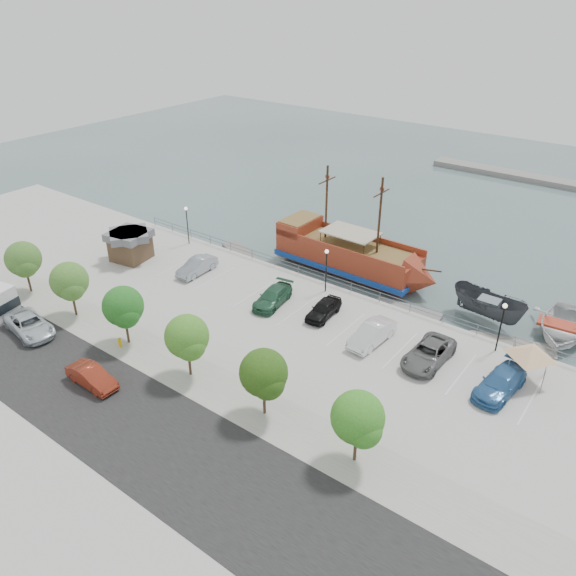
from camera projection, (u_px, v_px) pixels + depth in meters
The scene contains 32 objects.
ground at pixel (283, 331), 48.38m from camera, with size 160.00×160.00×0.00m, color #435555.
land_slab at pixel (71, 480), 33.46m from camera, with size 100.00×58.00×1.20m, color #B6B5AE.
street at pixel (136, 426), 36.67m from camera, with size 100.00×8.00×0.04m, color black.
sidewalk at pixel (201, 379), 40.87m from camera, with size 100.00×4.00×0.05m, color gray.
seawall_railing at pixel (333, 281), 53.11m from camera, with size 50.00×0.06×1.00m.
far_shore at pixel (566, 184), 81.51m from camera, with size 40.00×3.00×0.80m, color gray.
pirate_ship at pixel (358, 258), 56.63m from camera, with size 17.77×5.24×11.17m.
patrol_boat at pixel (488, 308), 49.07m from camera, with size 2.62×6.95×2.69m, color #3D4045.
speedboat at pixel (562, 329), 47.19m from camera, with size 5.57×7.80×1.62m, color silver.
dock_west at pixel (242, 254), 61.40m from camera, with size 6.42×1.83×0.37m, color slate.
dock_mid at pixel (407, 311), 50.98m from camera, with size 6.17×1.76×0.35m, color slate.
dock_east at pixel (512, 346), 46.05m from camera, with size 6.82×1.95×0.39m, color gray.
shed at pixel (130, 244), 57.73m from camera, with size 4.30×4.30×3.07m.
canopy_tent at pixel (533, 347), 39.63m from camera, with size 4.32×4.32×3.21m.
street_van at pixel (29, 325), 45.93m from camera, with size 2.52×5.47×1.52m, color silver.
street_sedan at pixel (92, 377), 40.04m from camera, with size 1.52×4.35×1.43m, color maroon.
fire_hydrant at pixel (120, 342), 44.32m from camera, with size 0.29×0.29×0.83m.
lamp_post_left at pixel (187, 219), 60.46m from camera, with size 0.36×0.36×4.28m.
lamp_post_mid at pixel (326, 263), 51.03m from camera, with size 0.36×0.36×4.28m.
lamp_post_right at pixel (502, 319), 42.65m from camera, with size 0.36×0.36×4.28m.
tree_a at pixel (24, 260), 50.68m from camera, with size 3.30×3.20×5.00m.
tree_b at pixel (70, 282), 47.02m from camera, with size 3.30×3.20×5.00m.
tree_c at pixel (124, 308), 43.35m from camera, with size 3.30×3.20×5.00m.
tree_d at pixel (188, 339), 39.68m from camera, with size 3.30×3.20×5.00m.
tree_e at pixel (265, 375), 36.01m from camera, with size 3.30×3.20×5.00m.
tree_f at pixel (359, 420), 32.35m from camera, with size 3.30×3.20×5.00m.
parked_car_b at pixel (197, 266), 55.30m from camera, with size 1.62×4.63×1.53m, color #9299A2.
parked_car_d at pixel (273, 297), 50.05m from camera, with size 2.02×4.98×1.44m, color #295C3F.
parked_car_e at pixel (324, 309), 48.23m from camera, with size 1.73×4.29×1.46m, color black.
parked_car_f at pixel (372, 334), 44.68m from camera, with size 1.72×4.95×1.63m, color white.
parked_car_g at pixel (428, 353), 42.42m from camera, with size 2.56×5.54×1.54m, color slate.
parked_car_h at pixel (500, 383), 39.30m from camera, with size 2.19×5.37×1.56m, color #32669E.
Camera 1 is at (24.59, -32.26, 25.62)m, focal length 35.00 mm.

